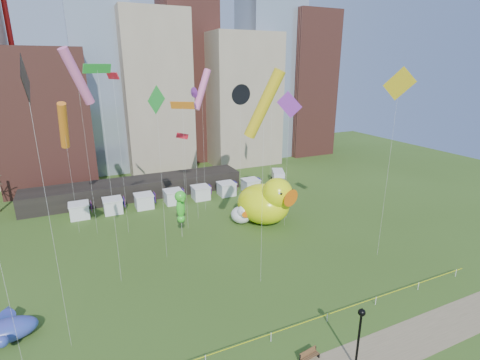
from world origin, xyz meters
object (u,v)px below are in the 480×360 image
seahorse_purple (287,200)px  box_truck (278,177)px  small_duck (242,214)px  lamppost (359,332)px  seahorse_green (181,204)px  park_bench (309,355)px  big_duck (266,202)px  whale_inflatable (7,329)px

seahorse_purple → box_truck: 17.58m
small_duck → lamppost: size_ratio=0.76×
seahorse_green → seahorse_purple: (16.63, -0.56, -1.88)m
small_duck → seahorse_green: (-9.51, -0.74, 3.46)m
park_bench → lamppost: 4.65m
seahorse_purple → small_duck: bearing=150.5°
big_duck → box_truck: bearing=32.8°
small_duck → box_truck: size_ratio=0.67×
whale_inflatable → box_truck: size_ratio=1.00×
whale_inflatable → small_duck: bearing=21.9°
seahorse_purple → whale_inflatable: bearing=179.4°
seahorse_green → lamppost: size_ratio=1.23×
box_truck → seahorse_purple: bearing=-92.8°
seahorse_purple → park_bench: bearing=-137.4°
seahorse_purple → lamppost: 29.39m
seahorse_green → lamppost: 28.64m
small_duck → lamppost: lamppost is taller
seahorse_purple → seahorse_green: bearing=158.9°
park_bench → seahorse_purple: bearing=53.4°
seahorse_green → whale_inflatable: bearing=-145.4°
big_duck → whale_inflatable: big_duck is taller
whale_inflatable → lamppost: lamppost is taller
seahorse_green → box_truck: size_ratio=1.07×
big_duck → seahorse_green: size_ratio=1.58×
big_duck → small_duck: size_ratio=2.54×
seahorse_purple → lamppost: lamppost is taller
whale_inflatable → seahorse_green: bearing=30.1°
big_duck → whale_inflatable: size_ratio=1.69×
big_duck → seahorse_green: big_duck is taller
small_duck → seahorse_purple: bearing=-5.4°
seahorse_purple → whale_inflatable: seahorse_purple is taller
seahorse_purple → lamppost: bearing=-130.3°
big_duck → small_duck: (-3.36, 1.45, -2.00)m
seahorse_purple → park_bench: size_ratio=2.44×
lamppost → box_truck: lamppost is taller
big_duck → seahorse_purple: size_ratio=2.43×
small_duck → seahorse_purple: (7.12, -1.30, 1.59)m
whale_inflatable → lamppost: bearing=-34.1°
seahorse_green → park_bench: size_ratio=3.76×
small_duck → box_truck: small_duck is taller
lamppost → box_truck: 46.88m
small_duck → box_truck: 20.71m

